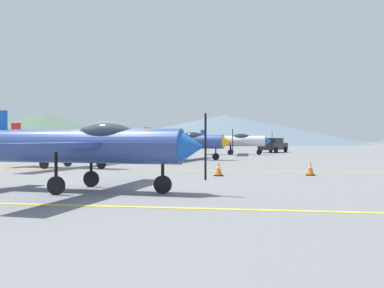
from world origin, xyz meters
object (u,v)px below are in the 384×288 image
object	(u,v)px
airplane_back	(235,141)
airplane_mid	(63,142)
car_sedan	(273,145)
airplane_far	(186,141)
traffic_cone_side	(219,169)
traffic_cone_front	(310,168)
airplane_near	(89,145)

from	to	relation	value
airplane_back	airplane_mid	bearing A→B (deg)	-111.60
airplane_back	car_sedan	bearing A→B (deg)	61.11
airplane_far	traffic_cone_side	xyz separation A→B (m)	(3.61, -13.18, -1.06)
airplane_far	car_sedan	distance (m)	18.71
car_sedan	traffic_cone_side	size ratio (longest dim) A/B	7.90
airplane_far	traffic_cone_front	world-z (taller)	airplane_far
car_sedan	airplane_mid	bearing A→B (deg)	-113.55
airplane_far	airplane_back	bearing A→B (deg)	73.66
airplane_back	traffic_cone_side	size ratio (longest dim) A/B	13.52
traffic_cone_front	traffic_cone_side	distance (m)	3.85
airplane_near	traffic_cone_side	bearing A→B (deg)	59.93
traffic_cone_side	traffic_cone_front	bearing A→B (deg)	12.27
car_sedan	airplane_near	bearing A→B (deg)	-100.25
traffic_cone_front	airplane_far	bearing A→B (deg)	120.81
traffic_cone_front	traffic_cone_side	xyz separation A→B (m)	(-3.76, -0.82, 0.00)
car_sedan	traffic_cone_side	distance (m)	30.76
airplane_near	airplane_far	xyz separation A→B (m)	(-0.33, 18.85, 0.00)
car_sedan	traffic_cone_front	distance (m)	29.77
traffic_cone_front	traffic_cone_side	bearing A→B (deg)	-167.73
car_sedan	traffic_cone_side	world-z (taller)	car_sedan
airplane_far	traffic_cone_front	distance (m)	14.44
airplane_back	traffic_cone_side	xyz separation A→B (m)	(0.54, -23.67, -1.06)
airplane_near	airplane_mid	world-z (taller)	same
traffic_cone_front	airplane_mid	bearing A→B (deg)	167.20
airplane_near	traffic_cone_side	world-z (taller)	airplane_near
traffic_cone_side	airplane_back	bearing A→B (deg)	91.31
airplane_back	car_sedan	distance (m)	7.91
car_sedan	traffic_cone_front	world-z (taller)	car_sedan
airplane_far	airplane_back	size ratio (longest dim) A/B	1.01
airplane_far	traffic_cone_front	size ratio (longest dim) A/B	13.59
airplane_near	traffic_cone_side	distance (m)	6.63
airplane_near	airplane_mid	distance (m)	10.63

